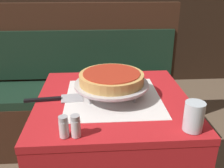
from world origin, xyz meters
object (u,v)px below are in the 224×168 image
(booth_bench, at_px, (83,105))
(salt_shaker, at_px, (64,127))
(dining_table_front, at_px, (113,117))
(pepper_shaker, at_px, (76,126))
(pizza_pan_stand, at_px, (112,85))
(condiment_caddy, at_px, (80,28))
(dining_table_rear, at_px, (89,43))
(water_glass_near, at_px, (194,116))
(deep_dish_pizza, at_px, (112,78))
(pizza_server, at_px, (56,99))

(booth_bench, xyz_separation_m, salt_shaker, (-0.00, -1.05, 0.46))
(dining_table_front, bearing_deg, pepper_shaker, -116.66)
(pizza_pan_stand, relative_size, pepper_shaker, 4.10)
(condiment_caddy, bearing_deg, dining_table_rear, -28.69)
(pepper_shaker, relative_size, condiment_caddy, 0.57)
(dining_table_front, distance_m, water_glass_near, 0.43)
(deep_dish_pizza, xyz_separation_m, condiment_caddy, (-0.22, 1.57, -0.06))
(pizza_server, relative_size, condiment_caddy, 1.85)
(pizza_server, bearing_deg, dining_table_front, 1.75)
(dining_table_front, distance_m, deep_dish_pizza, 0.20)
(salt_shaker, relative_size, pepper_shaker, 0.97)
(pizza_server, height_order, salt_shaker, salt_shaker)
(pizza_server, bearing_deg, pizza_pan_stand, 0.84)
(booth_bench, relative_size, pizza_pan_stand, 4.53)
(dining_table_front, xyz_separation_m, condiment_caddy, (-0.23, 1.57, 0.14))
(condiment_caddy, bearing_deg, pizza_pan_stand, -81.96)
(pizza_server, relative_size, pepper_shaker, 3.23)
(pizza_pan_stand, height_order, water_glass_near, water_glass_near)
(booth_bench, distance_m, pizza_server, 0.87)
(dining_table_front, relative_size, pepper_shaker, 9.23)
(deep_dish_pizza, xyz_separation_m, salt_shaker, (-0.18, -0.30, -0.06))
(pizza_server, height_order, pepper_shaker, pepper_shaker)
(water_glass_near, bearing_deg, dining_table_rear, 102.98)
(dining_table_rear, bearing_deg, condiment_caddy, 151.31)
(water_glass_near, bearing_deg, condiment_caddy, 105.05)
(dining_table_front, bearing_deg, booth_bench, 104.20)
(booth_bench, height_order, water_glass_near, booth_bench)
(deep_dish_pizza, xyz_separation_m, pepper_shaker, (-0.14, -0.30, -0.06))
(booth_bench, relative_size, condiment_caddy, 10.66)
(pepper_shaker, distance_m, condiment_caddy, 1.87)
(pepper_shaker, bearing_deg, pizza_pan_stand, 64.16)
(dining_table_rear, height_order, pizza_server, pizza_server)
(condiment_caddy, bearing_deg, booth_bench, -87.17)
(deep_dish_pizza, xyz_separation_m, pizza_server, (-0.25, -0.00, -0.09))
(deep_dish_pizza, bearing_deg, pizza_server, -179.16)
(water_glass_near, relative_size, condiment_caddy, 0.77)
(condiment_caddy, bearing_deg, dining_table_front, -81.67)
(salt_shaker, xyz_separation_m, pepper_shaker, (0.04, 0.00, 0.00))
(water_glass_near, bearing_deg, deep_dish_pizza, 134.22)
(pizza_server, distance_m, pepper_shaker, 0.32)
(pizza_pan_stand, height_order, pizza_server, pizza_pan_stand)
(booth_bench, distance_m, water_glass_near, 1.23)
(deep_dish_pizza, height_order, water_glass_near, deep_dish_pizza)
(pizza_server, height_order, condiment_caddy, condiment_caddy)
(salt_shaker, bearing_deg, dining_table_front, 57.47)
(deep_dish_pizza, distance_m, salt_shaker, 0.35)
(pizza_pan_stand, distance_m, salt_shaker, 0.35)
(water_glass_near, bearing_deg, pizza_pan_stand, 134.22)
(dining_table_front, bearing_deg, pizza_pan_stand, -150.11)
(dining_table_rear, xyz_separation_m, pizza_server, (-0.11, -1.53, 0.11))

